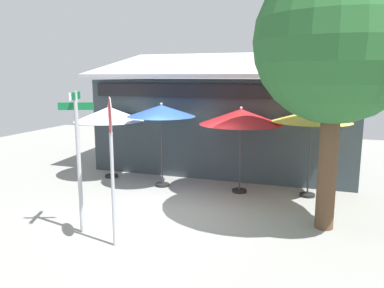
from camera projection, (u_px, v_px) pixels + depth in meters
name	position (u px, v px, depth m)	size (l,w,h in m)	color
ground_plane	(177.00, 215.00, 9.65)	(28.00, 28.00, 0.10)	gray
cafe_building	(228.00, 121.00, 14.40)	(9.60, 4.95, 4.46)	#333D42
street_sign_post	(78.00, 150.00, 8.13)	(0.71, 0.77, 3.16)	#A8AAB2
stop_sign	(111.00, 145.00, 7.43)	(0.44, 0.62, 3.08)	#A8AAB2
patio_umbrella_ivory_left	(109.00, 114.00, 12.69)	(2.35, 2.35, 2.52)	black
patio_umbrella_royal_blue_center	(161.00, 112.00, 11.59)	(2.14, 2.14, 2.66)	black
patio_umbrella_crimson_right	(241.00, 117.00, 10.98)	(2.47, 2.47, 2.59)	black
patio_umbrella_mustard_far_right	(312.00, 117.00, 10.57)	(2.22, 2.22, 2.60)	black
shade_tree	(344.00, 45.00, 7.87)	(3.75, 3.52, 5.95)	brown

